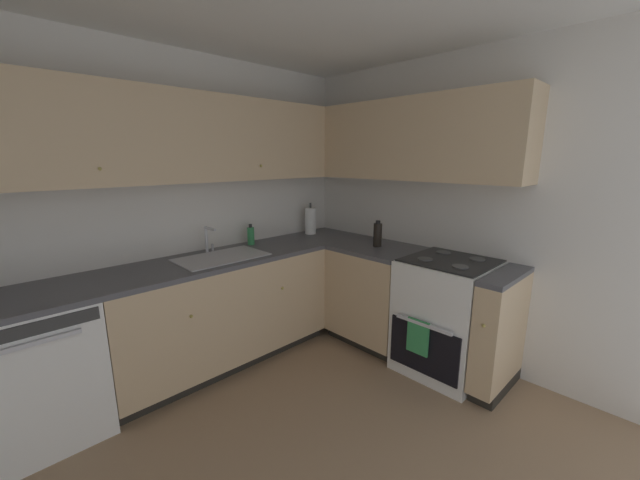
{
  "coord_description": "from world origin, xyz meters",
  "views": [
    {
      "loc": [
        -0.92,
        -1.34,
        1.64
      ],
      "look_at": [
        1.01,
        0.64,
        1.02
      ],
      "focal_mm": 20.64,
      "sensor_mm": 36.0,
      "label": 1
    }
  ],
  "objects_px": {
    "oven_range": "(447,315)",
    "soap_bottle": "(251,236)",
    "oil_bottle": "(378,235)",
    "dishwasher": "(40,370)",
    "paper_towel_roll": "(311,221)"
  },
  "relations": [
    {
      "from": "oven_range",
      "to": "soap_bottle",
      "type": "distance_m",
      "value": 1.76
    },
    {
      "from": "oven_range",
      "to": "oil_bottle",
      "type": "height_order",
      "value": "oil_bottle"
    },
    {
      "from": "dishwasher",
      "to": "oil_bottle",
      "type": "relative_size",
      "value": 3.73
    },
    {
      "from": "soap_bottle",
      "to": "oil_bottle",
      "type": "relative_size",
      "value": 0.81
    },
    {
      "from": "dishwasher",
      "to": "oven_range",
      "type": "xyz_separation_m",
      "value": [
        2.38,
        -1.32,
        0.02
      ]
    },
    {
      "from": "dishwasher",
      "to": "soap_bottle",
      "type": "relative_size",
      "value": 4.59
    },
    {
      "from": "dishwasher",
      "to": "soap_bottle",
      "type": "distance_m",
      "value": 1.71
    },
    {
      "from": "paper_towel_roll",
      "to": "oven_range",
      "type": "bearing_deg",
      "value": -87.66
    },
    {
      "from": "dishwasher",
      "to": "paper_towel_roll",
      "type": "distance_m",
      "value": 2.4
    },
    {
      "from": "soap_bottle",
      "to": "oven_range",
      "type": "bearing_deg",
      "value": -62.99
    },
    {
      "from": "soap_bottle",
      "to": "paper_towel_roll",
      "type": "distance_m",
      "value": 0.71
    },
    {
      "from": "oven_range",
      "to": "oil_bottle",
      "type": "bearing_deg",
      "value": 91.57
    },
    {
      "from": "dishwasher",
      "to": "soap_bottle",
      "type": "height_order",
      "value": "soap_bottle"
    },
    {
      "from": "dishwasher",
      "to": "paper_towel_roll",
      "type": "height_order",
      "value": "paper_towel_roll"
    },
    {
      "from": "oil_bottle",
      "to": "paper_towel_roll",
      "type": "bearing_deg",
      "value": 92.97
    }
  ]
}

